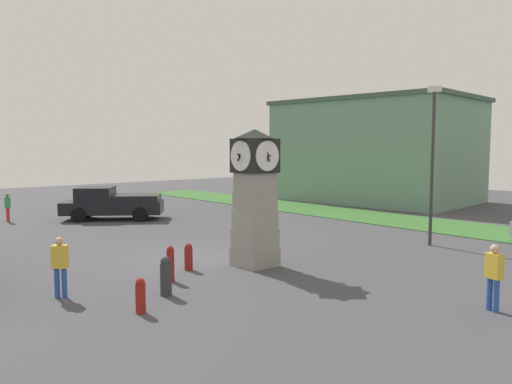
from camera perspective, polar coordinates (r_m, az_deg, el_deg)
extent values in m
plane|color=#424247|center=(18.66, -7.75, -7.55)|extent=(77.07, 77.07, 0.00)
cube|color=gray|center=(17.37, -0.12, -7.37)|extent=(1.26, 1.26, 0.64)
cube|color=gray|center=(17.24, -0.12, -5.28)|extent=(1.21, 1.21, 0.64)
cube|color=gray|center=(17.14, -0.12, -3.16)|extent=(1.15, 1.15, 0.64)
cube|color=gray|center=(17.05, -0.12, -1.02)|extent=(1.10, 1.10, 0.64)
cube|color=gray|center=(17.00, -0.12, 1.14)|extent=(1.05, 1.05, 0.64)
cube|color=black|center=(16.96, -0.12, 4.18)|extent=(1.22, 1.22, 1.15)
cylinder|color=white|center=(17.38, 1.46, 4.20)|extent=(1.00, 0.04, 1.00)
cube|color=black|center=(17.40, 1.54, 4.20)|extent=(0.06, 0.22, 0.13)
cube|color=black|center=(17.40, 1.54, 4.20)|extent=(0.04, 0.27, 0.31)
cylinder|color=white|center=(16.55, -1.78, 4.15)|extent=(1.00, 0.04, 1.00)
cube|color=black|center=(16.53, -1.87, 4.15)|extent=(0.06, 0.21, 0.16)
cube|color=black|center=(16.53, -1.87, 4.15)|extent=(0.04, 0.20, 0.35)
cylinder|color=white|center=(16.49, 1.32, 4.15)|extent=(0.04, 1.00, 1.00)
cube|color=black|center=(16.46, 1.39, 4.15)|extent=(0.23, 0.06, 0.05)
cube|color=black|center=(16.46, 1.39, 4.15)|extent=(0.13, 0.04, 0.37)
cylinder|color=white|center=(17.44, -1.48, 4.20)|extent=(0.04, 1.00, 1.00)
cube|color=black|center=(17.47, -1.55, 4.20)|extent=(0.11, 0.06, 0.23)
cube|color=black|center=(17.47, -1.55, 4.20)|extent=(0.32, 0.04, 0.27)
pyramid|color=black|center=(16.96, -0.12, 6.66)|extent=(1.28, 1.28, 0.32)
cylinder|color=maroon|center=(12.88, -13.06, -11.77)|extent=(0.25, 0.25, 0.73)
sphere|color=maroon|center=(12.77, -13.09, -10.03)|extent=(0.22, 0.22, 0.22)
cylinder|color=#333338|center=(14.18, -10.26, -9.79)|extent=(0.32, 0.32, 0.90)
sphere|color=#333338|center=(14.06, -10.29, -7.83)|extent=(0.28, 0.28, 0.28)
cylinder|color=maroon|center=(15.59, -9.75, -8.31)|extent=(0.23, 0.23, 0.95)
sphere|color=maroon|center=(15.48, -9.78, -6.47)|extent=(0.21, 0.21, 0.21)
cylinder|color=maroon|center=(16.89, -7.72, -7.61)|extent=(0.28, 0.28, 0.74)
sphere|color=maroon|center=(16.81, -7.74, -6.25)|extent=(0.25, 0.25, 0.25)
cube|color=black|center=(29.42, -16.01, -1.67)|extent=(4.99, 5.69, 0.70)
cube|color=black|center=(29.56, -17.87, -0.23)|extent=(2.78, 2.76, 0.80)
cube|color=black|center=(29.17, -13.92, -0.64)|extent=(3.52, 3.70, 0.36)
cylinder|color=black|center=(28.86, -19.61, -2.50)|extent=(0.70, 0.81, 0.80)
cylinder|color=black|center=(30.81, -18.63, -2.01)|extent=(0.70, 0.81, 0.80)
cylinder|color=black|center=(28.18, -13.12, -2.52)|extent=(0.70, 0.81, 0.80)
cylinder|color=black|center=(30.17, -12.54, -2.00)|extent=(0.70, 0.81, 0.80)
cylinder|color=#264CA5|center=(14.79, -21.78, -9.61)|extent=(0.14, 0.14, 0.83)
cylinder|color=#264CA5|center=(14.71, -21.05, -9.66)|extent=(0.14, 0.14, 0.83)
cube|color=gold|center=(14.59, -21.51, -6.88)|extent=(0.44, 0.46, 0.62)
sphere|color=tan|center=(14.51, -21.57, -5.25)|extent=(0.22, 0.22, 0.22)
cylinder|color=red|center=(30.71, -26.52, -2.32)|extent=(0.14, 0.14, 0.78)
cylinder|color=red|center=(30.52, -26.45, -2.36)|extent=(0.14, 0.14, 0.78)
cube|color=#338C4C|center=(30.54, -26.54, -1.07)|extent=(0.41, 0.27, 0.58)
sphere|color=#8C664C|center=(30.50, -26.57, -0.33)|extent=(0.21, 0.21, 0.21)
cylinder|color=#264CA5|center=(14.06, 25.13, -10.47)|extent=(0.14, 0.14, 0.83)
cylinder|color=#264CA5|center=(13.93, 25.77, -10.64)|extent=(0.14, 0.14, 0.83)
cube|color=gold|center=(13.82, 25.57, -7.63)|extent=(0.45, 0.35, 0.63)
sphere|color=tan|center=(13.74, 25.64, -5.90)|extent=(0.23, 0.23, 0.23)
cylinder|color=#333338|center=(21.84, 19.48, 2.42)|extent=(0.14, 0.14, 6.32)
cube|color=silver|center=(21.95, 19.74, 11.00)|extent=(0.50, 0.24, 0.24)
cube|color=gray|center=(39.40, 13.55, 4.40)|extent=(14.44, 10.64, 7.36)
cube|color=#405849|center=(39.54, 13.67, 9.96)|extent=(14.87, 10.96, 0.30)
cube|color=#386B2D|center=(29.63, 14.03, -2.91)|extent=(46.24, 4.54, 0.04)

